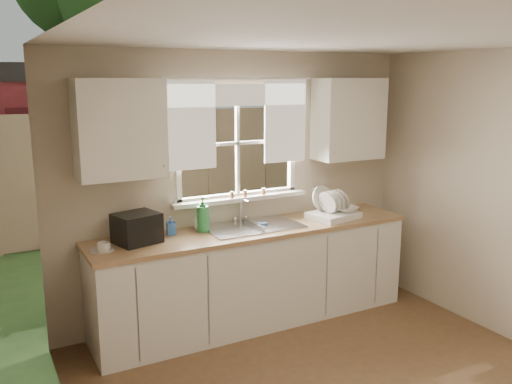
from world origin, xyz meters
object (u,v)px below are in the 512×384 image
cup (104,248)px  black_appliance (137,228)px  dish_rack (333,211)px  soap_bottle_a (203,214)px

cup → black_appliance: (0.31, 0.14, 0.08)m
black_appliance → cup: bearing=-169.8°
dish_rack → black_appliance: bearing=176.5°
soap_bottle_a → cup: 0.95m
dish_rack → black_appliance: size_ratio=1.53×
soap_bottle_a → cup: (-0.92, -0.19, -0.12)m
dish_rack → soap_bottle_a: (-1.30, 0.16, 0.09)m
soap_bottle_a → black_appliance: soap_bottle_a is taller
cup → black_appliance: bearing=25.6°
soap_bottle_a → dish_rack: bearing=-28.7°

